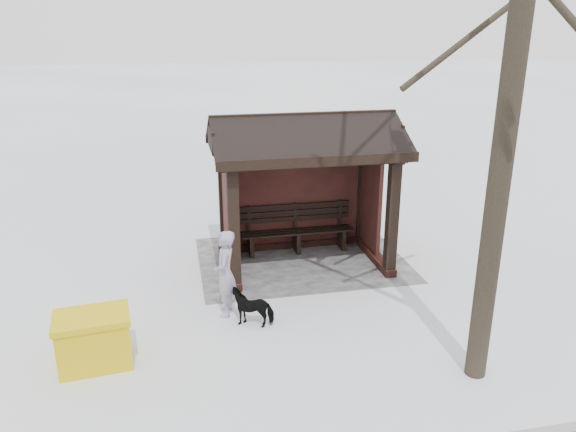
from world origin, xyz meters
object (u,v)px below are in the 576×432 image
(grit_bin, at_px, (94,340))
(bus_shelter, at_px, (303,159))
(dog, at_px, (253,306))
(pedestrian, at_px, (225,274))

(grit_bin, bearing_deg, bus_shelter, -147.52)
(grit_bin, bearing_deg, dog, -169.95)
(grit_bin, bearing_deg, pedestrian, -157.43)
(pedestrian, xyz_separation_m, grit_bin, (2.00, 1.11, -0.34))
(dog, bearing_deg, pedestrian, -115.07)
(bus_shelter, height_order, grit_bin, bus_shelter)
(pedestrian, height_order, dog, pedestrian)
(dog, relative_size, grit_bin, 0.65)
(pedestrian, xyz_separation_m, dog, (-0.40, 0.40, -0.44))
(bus_shelter, distance_m, grit_bin, 5.14)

